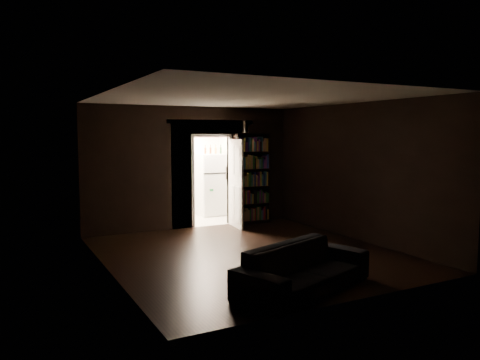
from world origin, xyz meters
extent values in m
plane|color=black|center=(0.00, 0.00, 0.00)|extent=(5.50, 5.50, 0.00)
cube|color=black|center=(-1.23, 2.80, 1.40)|extent=(2.55, 0.10, 2.80)
cube|color=black|center=(1.73, 2.80, 1.40)|extent=(1.55, 0.10, 2.80)
cube|color=black|center=(0.50, 2.80, 2.45)|extent=(0.90, 0.10, 0.70)
cube|color=black|center=(-2.50, 0.00, 1.40)|extent=(0.02, 5.50, 2.80)
cube|color=black|center=(2.50, 0.00, 1.40)|extent=(0.02, 5.50, 2.80)
cube|color=black|center=(0.00, -2.75, 1.40)|extent=(5.00, 0.02, 2.80)
cube|color=beige|center=(0.00, 0.00, 2.80)|extent=(5.00, 5.50, 0.02)
cube|color=white|center=(0.50, 2.74, 1.05)|extent=(1.04, 0.06, 2.17)
cube|color=beige|center=(0.50, 3.65, -0.05)|extent=(2.20, 1.80, 0.10)
cube|color=beige|center=(0.50, 4.50, 1.20)|extent=(2.20, 0.10, 2.40)
cube|color=beige|center=(-0.55, 3.65, 1.20)|extent=(0.10, 1.60, 2.40)
cube|color=beige|center=(1.55, 3.65, 1.20)|extent=(0.10, 1.60, 2.40)
cube|color=beige|center=(0.50, 3.65, 2.45)|extent=(2.20, 1.80, 0.10)
cube|color=#D47273|center=(0.50, 4.44, 2.22)|extent=(2.00, 0.04, 0.26)
imported|color=black|center=(-0.31, -2.10, 0.42)|extent=(2.36, 1.60, 0.83)
cube|color=black|center=(1.48, 2.59, 1.10)|extent=(0.95, 0.66, 2.20)
cube|color=silver|center=(1.10, 4.11, 0.82)|extent=(0.91, 0.87, 1.65)
cube|color=white|center=(0.91, 2.31, 1.02)|extent=(0.16, 0.85, 2.05)
cube|color=silver|center=(1.29, 2.59, 2.35)|extent=(0.10, 0.10, 0.29)
cube|color=black|center=(1.12, 4.02, 1.77)|extent=(0.60, 0.15, 0.24)
camera|label=1|loc=(-4.03, -7.28, 2.15)|focal=35.00mm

